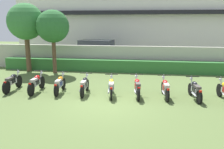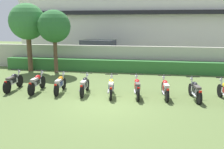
# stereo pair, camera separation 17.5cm
# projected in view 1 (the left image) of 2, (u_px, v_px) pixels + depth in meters

# --- Properties ---
(ground) EXTENTS (60.00, 60.00, 0.00)m
(ground) POSITION_uv_depth(u_px,v_px,m) (107.00, 104.00, 10.21)
(ground) COLOR #566B38
(building) EXTENTS (22.31, 6.50, 7.92)m
(building) POSITION_uv_depth(u_px,v_px,m) (133.00, 16.00, 25.09)
(building) COLOR white
(building) RESTS_ON ground
(compound_wall) EXTENTS (21.19, 0.30, 1.71)m
(compound_wall) POSITION_uv_depth(u_px,v_px,m) (124.00, 58.00, 17.22)
(compound_wall) COLOR #BCB7A8
(compound_wall) RESTS_ON ground
(hedge_row) EXTENTS (16.96, 0.70, 0.81)m
(hedge_row) POSITION_uv_depth(u_px,v_px,m) (123.00, 66.00, 16.64)
(hedge_row) COLOR #337033
(hedge_row) RESTS_ON ground
(parked_car) EXTENTS (4.70, 2.55, 1.89)m
(parked_car) POSITION_uv_depth(u_px,v_px,m) (98.00, 51.00, 20.38)
(parked_car) COLOR navy
(parked_car) RESTS_ON ground
(tree_near_inspector) EXTENTS (2.43, 2.43, 4.59)m
(tree_near_inspector) POSITION_uv_depth(u_px,v_px,m) (26.00, 22.00, 16.25)
(tree_near_inspector) COLOR brown
(tree_near_inspector) RESTS_ON ground
(tree_far_side) EXTENTS (2.12, 2.12, 4.14)m
(tree_far_side) POSITION_uv_depth(u_px,v_px,m) (53.00, 27.00, 15.74)
(tree_far_side) COLOR brown
(tree_far_side) RESTS_ON ground
(motorcycle_in_row_0) EXTENTS (0.60, 1.89, 0.97)m
(motorcycle_in_row_0) POSITION_uv_depth(u_px,v_px,m) (12.00, 82.00, 12.07)
(motorcycle_in_row_0) COLOR black
(motorcycle_in_row_0) RESTS_ON ground
(motorcycle_in_row_1) EXTENTS (0.60, 1.97, 0.97)m
(motorcycle_in_row_1) POSITION_uv_depth(u_px,v_px,m) (36.00, 83.00, 11.81)
(motorcycle_in_row_1) COLOR black
(motorcycle_in_row_1) RESTS_ON ground
(motorcycle_in_row_2) EXTENTS (0.60, 1.83, 0.94)m
(motorcycle_in_row_2) POSITION_uv_depth(u_px,v_px,m) (60.00, 84.00, 11.69)
(motorcycle_in_row_2) COLOR black
(motorcycle_in_row_2) RESTS_ON ground
(motorcycle_in_row_3) EXTENTS (0.60, 1.78, 0.94)m
(motorcycle_in_row_3) POSITION_uv_depth(u_px,v_px,m) (85.00, 85.00, 11.46)
(motorcycle_in_row_3) COLOR black
(motorcycle_in_row_3) RESTS_ON ground
(motorcycle_in_row_4) EXTENTS (0.60, 1.83, 0.94)m
(motorcycle_in_row_4) POSITION_uv_depth(u_px,v_px,m) (111.00, 87.00, 11.18)
(motorcycle_in_row_4) COLOR black
(motorcycle_in_row_4) RESTS_ON ground
(motorcycle_in_row_5) EXTENTS (0.60, 1.84, 0.97)m
(motorcycle_in_row_5) POSITION_uv_depth(u_px,v_px,m) (137.00, 87.00, 11.06)
(motorcycle_in_row_5) COLOR black
(motorcycle_in_row_5) RESTS_ON ground
(motorcycle_in_row_6) EXTENTS (0.60, 1.84, 0.94)m
(motorcycle_in_row_6) POSITION_uv_depth(u_px,v_px,m) (165.00, 88.00, 10.97)
(motorcycle_in_row_6) COLOR black
(motorcycle_in_row_6) RESTS_ON ground
(motorcycle_in_row_7) EXTENTS (0.60, 1.81, 0.94)m
(motorcycle_in_row_7) POSITION_uv_depth(u_px,v_px,m) (195.00, 90.00, 10.70)
(motorcycle_in_row_7) COLOR black
(motorcycle_in_row_7) RESTS_ON ground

